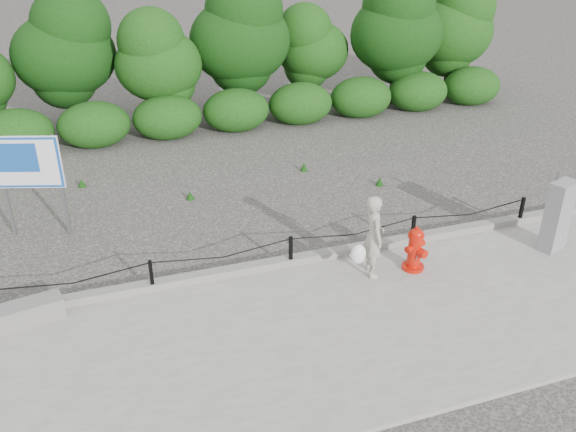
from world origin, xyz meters
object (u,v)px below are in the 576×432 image
(fire_hydrant, at_px, (415,249))
(pedestrian, at_px, (373,237))
(advertising_sign, at_px, (28,167))
(concrete_block, at_px, (26,313))
(utility_cabinet, at_px, (558,216))

(fire_hydrant, relative_size, pedestrian, 0.56)
(fire_hydrant, relative_size, advertising_sign, 0.40)
(advertising_sign, bearing_deg, pedestrian, -14.90)
(concrete_block, bearing_deg, advertising_sign, 87.44)
(fire_hydrant, distance_m, utility_cabinet, 2.88)
(concrete_block, bearing_deg, fire_hydrant, -4.96)
(fire_hydrant, xyz_separation_m, advertising_sign, (-6.43, 3.66, 1.00))
(pedestrian, relative_size, utility_cabinet, 0.99)
(fire_hydrant, height_order, utility_cabinet, utility_cabinet)
(utility_cabinet, bearing_deg, pedestrian, 154.31)
(advertising_sign, bearing_deg, utility_cabinet, -5.16)
(concrete_block, height_order, advertising_sign, advertising_sign)
(fire_hydrant, relative_size, concrete_block, 0.77)
(pedestrian, xyz_separation_m, concrete_block, (-5.76, 0.47, -0.57))
(concrete_block, bearing_deg, pedestrian, -4.63)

